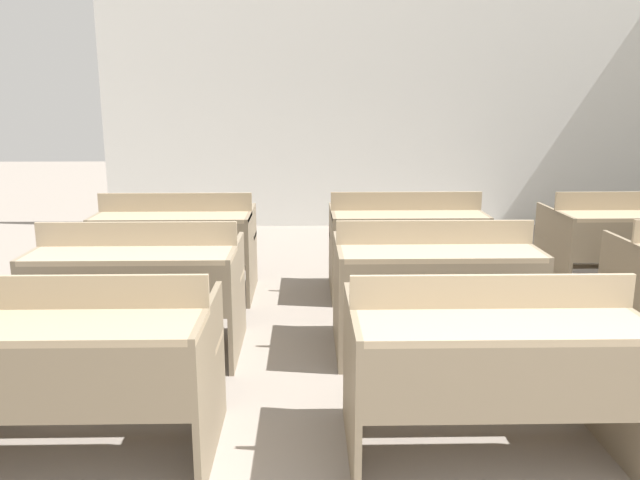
% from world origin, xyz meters
% --- Properties ---
extents(wall_back, '(6.69, 0.06, 2.97)m').
position_xyz_m(wall_back, '(0.00, 6.75, 1.49)').
color(wall_back, silver).
rests_on(wall_back, ground_plane).
extents(bench_front_left, '(1.19, 0.74, 0.82)m').
position_xyz_m(bench_front_left, '(-1.93, 1.61, 0.46)').
color(bench_front_left, '#796952').
rests_on(bench_front_left, ground_plane).
extents(bench_front_center, '(1.19, 0.74, 0.82)m').
position_xyz_m(bench_front_center, '(-0.16, 1.58, 0.46)').
color(bench_front_center, '#7D6D56').
rests_on(bench_front_center, ground_plane).
extents(bench_second_left, '(1.19, 0.74, 0.82)m').
position_xyz_m(bench_second_left, '(-1.93, 2.75, 0.46)').
color(bench_second_left, '#82725B').
rests_on(bench_second_left, ground_plane).
extents(bench_second_center, '(1.19, 0.74, 0.82)m').
position_xyz_m(bench_second_center, '(-0.15, 2.76, 0.46)').
color(bench_second_center, '#81725B').
rests_on(bench_second_center, ground_plane).
extents(bench_third_left, '(1.19, 0.74, 0.82)m').
position_xyz_m(bench_third_left, '(-1.94, 3.92, 0.46)').
color(bench_third_left, '#7D6E57').
rests_on(bench_third_left, ground_plane).
extents(bench_third_center, '(1.19, 0.74, 0.82)m').
position_xyz_m(bench_third_center, '(-0.14, 3.94, 0.46)').
color(bench_third_center, '#7B6C55').
rests_on(bench_third_center, ground_plane).
extents(bench_third_right, '(1.19, 0.74, 0.82)m').
position_xyz_m(bench_third_right, '(1.62, 3.91, 0.46)').
color(bench_third_right, '#796A53').
rests_on(bench_third_right, ground_plane).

